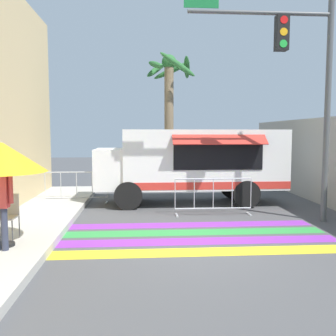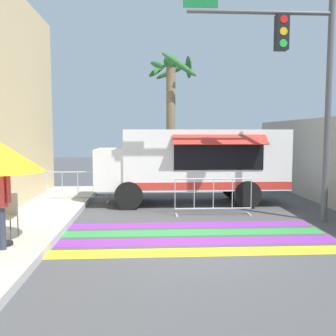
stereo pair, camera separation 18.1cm
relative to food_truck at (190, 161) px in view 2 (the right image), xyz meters
name	(u,v)px [view 2 (the right image)]	position (x,y,z in m)	size (l,w,h in m)	color
ground_plane	(198,243)	(-0.35, -4.71, -1.47)	(60.00, 60.00, 0.00)	#4C4C4F
crosswalk_painted	(195,237)	(-0.35, -4.18, -1.47)	(6.40, 2.84, 0.01)	yellow
food_truck	(190,161)	(0.00, 0.00, 0.00)	(6.36, 2.49, 2.54)	white
traffic_signal_pole	(302,71)	(2.63, -2.88, 2.58)	(3.99, 0.29, 6.04)	#515456
patio_umbrella	(0,157)	(-4.37, -5.18, 0.48)	(1.72, 1.72, 2.09)	black
folding_chair	(5,212)	(-4.50, -4.70, -0.72)	(0.46, 0.46, 0.96)	#4C4C51
barricade_front	(213,197)	(0.49, -1.89, -0.92)	(2.30, 0.44, 1.11)	#B7BABF
barricade_side	(78,187)	(-3.87, 0.32, -0.92)	(2.16, 0.44, 1.11)	#B7BABF
palm_tree	(171,100)	(-0.44, 3.01, 2.33)	(2.11, 2.31, 5.66)	#7A664C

